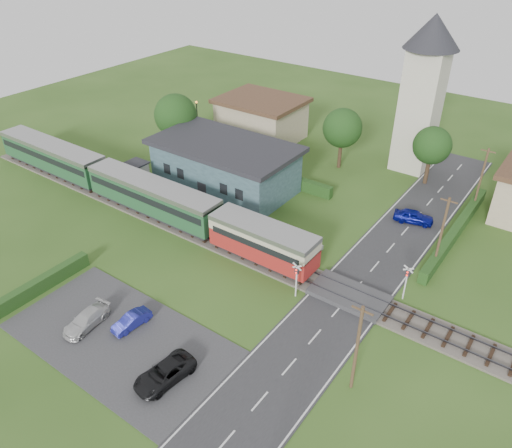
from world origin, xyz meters
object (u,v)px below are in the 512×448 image
Objects in this scene: equipment_hut at (137,173)px; car_park_silver at (86,320)px; train at (131,187)px; car_park_blue at (132,321)px; pedestrian_near at (261,223)px; house_west at (261,118)px; car_park_dark at (165,373)px; crossing_signal_far at (407,278)px; crossing_signal_near at (297,275)px; church_tower at (424,84)px; station_building at (225,165)px; car_on_road at (414,216)px; pedestrian_far at (159,189)px.

equipment_hut reaches higher than car_park_silver.
car_park_blue is at bearing -42.85° from train.
car_park_silver is at bearing -52.74° from equipment_hut.
train reaches higher than car_park_blue.
equipment_hut reaches higher than pedestrian_near.
house_west is 2.48× the size of car_park_dark.
pedestrian_near is (-14.69, 0.97, -0.87)m from crossing_signal_far.
crossing_signal_near reaches higher than car_park_dark.
church_tower is 1.63× the size of house_west.
car_park_blue is (-8.13, -10.19, -1.54)m from crossing_signal_near.
station_building is 4.14× the size of car_on_road.
house_west is at bearing 89.25° from train.
pedestrian_near reaches higher than car_park_blue.
pedestrian_near is (-11.09, -10.66, 0.56)m from car_on_road.
pedestrian_far is at bearing -8.74° from equipment_hut.
train is at bearing 167.66° from pedestrian_far.
pedestrian_near is (8.91, -5.63, -1.42)m from station_building.
house_west is at bearing 116.44° from car_park_blue.
crossing_signal_near is at bearing 153.26° from car_on_road.
car_on_road is (3.60, 16.43, -1.43)m from crossing_signal_near.
pedestrian_near is 1.08× the size of pedestrian_far.
crossing_signal_near is at bearing 85.54° from car_park_dark.
car_on_road is (28.00, 10.82, -1.04)m from equipment_hut.
pedestrian_near is (-4.98, 18.16, 0.59)m from car_park_dark.
train is 24.28m from car_park_dark.
crossing_signal_far reaches higher than car_park_dark.
church_tower reaches higher than car_on_road.
train is at bearing 173.67° from crossing_signal_near.
equipment_hut is 16.91m from pedestrian_near.
crossing_signal_near is 1.04× the size of car_park_blue.
pedestrian_near reaches higher than pedestrian_far.
house_west is 39.03m from car_park_silver.
crossing_signal_near is (21.40, -25.41, -0.65)m from house_west.
pedestrian_near is (-7.49, 5.77, -0.87)m from crossing_signal_near.
car_on_road is at bearing 107.21° from crossing_signal_far.
car_park_blue is 3.39m from car_park_silver.
house_west reaches higher than car_park_dark.
train reaches higher than pedestrian_near.
car_park_dark is 24.96m from pedestrian_far.
station_building is 5.09× the size of car_park_blue.
pedestrian_near reaches higher than car_park_silver.
church_tower is 29.57m from crossing_signal_near.
car_park_dark is 2.86× the size of pedestrian_far.
crossing_signal_near is 16.38m from car_park_silver.
train is 3.05m from pedestrian_far.
house_west is 3.30× the size of crossing_signal_far.
house_west reaches higher than car_park_blue.
station_building is at bearing 164.37° from crossing_signal_far.
equipment_hut is at bearing -144.08° from station_building.
equipment_hut is 0.59× the size of car_park_dark.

